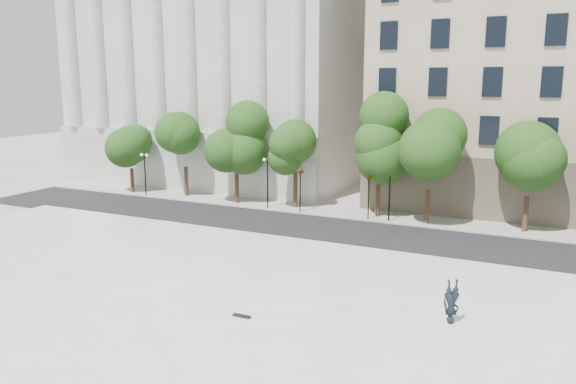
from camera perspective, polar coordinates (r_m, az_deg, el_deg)
name	(u,v)px	position (r m, az deg, el deg)	size (l,w,h in m)	color
ground	(141,319)	(27.37, -14.75, -12.35)	(160.00, 160.00, 0.00)	beige
plaza	(180,293)	(29.45, -10.96, -9.99)	(44.00, 22.00, 0.45)	white
street	(301,228)	(41.89, 1.30, -3.68)	(60.00, 8.00, 0.02)	black
far_sidewalk	(330,211)	(47.25, 4.30, -1.92)	(60.00, 4.00, 0.12)	#B5B2A7
building_west	(240,62)	(66.62, -4.88, 12.99)	(31.50, 27.65, 25.60)	silver
traffic_light_west	(300,170)	(45.77, 1.26, 2.29)	(0.99, 1.70, 4.18)	black
traffic_light_east	(369,174)	(43.72, 8.26, 1.86)	(0.92, 1.93, 4.26)	black
person_lying	(451,317)	(25.89, 16.20, -12.11)	(0.72, 0.47, 1.96)	black
skateboard	(242,316)	(25.67, -4.72, -12.44)	(0.85, 0.22, 0.09)	black
street_trees	(353,151)	(45.31, 6.60, 4.11)	(46.34, 5.17, 7.76)	#382619
lamp_posts	(327,180)	(45.31, 3.99, 1.22)	(38.13, 0.28, 4.42)	black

